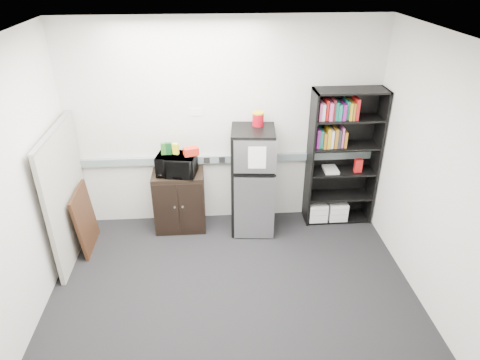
{
  "coord_description": "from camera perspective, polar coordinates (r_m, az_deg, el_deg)",
  "views": [
    {
      "loc": [
        -0.19,
        -3.39,
        3.32
      ],
      "look_at": [
        0.13,
        0.9,
        1.02
      ],
      "focal_mm": 32.0,
      "sensor_mm": 36.0,
      "label": 1
    }
  ],
  "objects": [
    {
      "name": "floor",
      "position": [
        4.75,
        -0.79,
        -16.19
      ],
      "size": [
        4.0,
        4.0,
        0.0
      ],
      "primitive_type": "plane",
      "color": "black",
      "rests_on": "ground"
    },
    {
      "name": "wall_note",
      "position": [
        5.43,
        -5.79,
        9.02
      ],
      "size": [
        0.14,
        0.0,
        0.1
      ],
      "primitive_type": "cube",
      "color": "white",
      "rests_on": "wall_back"
    },
    {
      "name": "bookshelf",
      "position": [
        5.74,
        13.36,
        3.23
      ],
      "size": [
        0.9,
        0.34,
        1.85
      ],
      "color": "black",
      "rests_on": "floor"
    },
    {
      "name": "wall_right",
      "position": [
        4.49,
        25.49,
        -0.82
      ],
      "size": [
        0.02,
        3.5,
        2.7
      ],
      "primitive_type": "cube",
      "color": "silver",
      "rests_on": "floor"
    },
    {
      "name": "electrical_raceway",
      "position": [
        5.66,
        -1.93,
        2.83
      ],
      "size": [
        3.92,
        0.05,
        0.1
      ],
      "primitive_type": "cube",
      "color": "gray",
      "rests_on": "wall_back"
    },
    {
      "name": "framed_poster",
      "position": [
        5.63,
        -19.94,
        -4.97
      ],
      "size": [
        0.11,
        0.63,
        0.8
      ],
      "rotation": [
        0.0,
        -0.1,
        0.0
      ],
      "color": "black",
      "rests_on": "floor"
    },
    {
      "name": "wall_back",
      "position": [
        5.51,
        -2.02,
        7.2
      ],
      "size": [
        4.0,
        0.02,
        2.7
      ],
      "primitive_type": "cube",
      "color": "silver",
      "rests_on": "floor"
    },
    {
      "name": "coffee_can",
      "position": [
        5.29,
        2.43,
        8.25
      ],
      "size": [
        0.14,
        0.14,
        0.19
      ],
      "color": "#A30716",
      "rests_on": "refrigerator"
    },
    {
      "name": "snack_box_c",
      "position": [
        5.38,
        -8.58,
        4.14
      ],
      "size": [
        0.08,
        0.07,
        0.14
      ],
      "primitive_type": "cube",
      "rotation": [
        0.0,
        0.0,
        -0.33
      ],
      "color": "yellow",
      "rests_on": "microwave"
    },
    {
      "name": "snack_box_a",
      "position": [
        5.39,
        -10.13,
        4.13
      ],
      "size": [
        0.07,
        0.05,
        0.15
      ],
      "primitive_type": "cube",
      "rotation": [
        0.0,
        0.0,
        0.07
      ],
      "color": "#235D1A",
      "rests_on": "microwave"
    },
    {
      "name": "microwave",
      "position": [
        5.44,
        -8.44,
        2.04
      ],
      "size": [
        0.53,
        0.41,
        0.27
      ],
      "primitive_type": "imported",
      "rotation": [
        0.0,
        0.0,
        -0.19
      ],
      "color": "black",
      "rests_on": "cabinet"
    },
    {
      "name": "snack_box_b",
      "position": [
        5.39,
        -9.48,
        4.15
      ],
      "size": [
        0.07,
        0.05,
        0.15
      ],
      "primitive_type": "cube",
      "rotation": [
        0.0,
        0.0,
        -0.05
      ],
      "color": "#0D3A16",
      "rests_on": "microwave"
    },
    {
      "name": "refrigerator",
      "position": [
        5.5,
        1.67,
        -0.18
      ],
      "size": [
        0.58,
        0.61,
        1.42
      ],
      "rotation": [
        0.0,
        0.0,
        -0.09
      ],
      "color": "black",
      "rests_on": "floor"
    },
    {
      "name": "snack_bag",
      "position": [
        5.33,
        -6.54,
        3.81
      ],
      "size": [
        0.2,
        0.15,
        0.1
      ],
      "primitive_type": "cube",
      "rotation": [
        0.0,
        0.0,
        0.3
      ],
      "color": "red",
      "rests_on": "microwave"
    },
    {
      "name": "cubicle_partition",
      "position": [
        5.4,
        -22.17,
        -1.76
      ],
      "size": [
        0.06,
        1.3,
        1.62
      ],
      "color": "gray",
      "rests_on": "floor"
    },
    {
      "name": "cabinet",
      "position": [
        5.71,
        -8.05,
        -2.79
      ],
      "size": [
        0.66,
        0.44,
        0.82
      ],
      "color": "black",
      "rests_on": "floor"
    },
    {
      "name": "ceiling",
      "position": [
        3.45,
        -1.1,
        17.82
      ],
      "size": [
        4.0,
        3.5,
        0.02
      ],
      "primitive_type": "cube",
      "color": "white",
      "rests_on": "wall_back"
    },
    {
      "name": "wall_left",
      "position": [
        4.32,
        -28.49,
        -2.71
      ],
      "size": [
        0.02,
        3.5,
        2.7
      ],
      "primitive_type": "cube",
      "color": "silver",
      "rests_on": "floor"
    }
  ]
}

